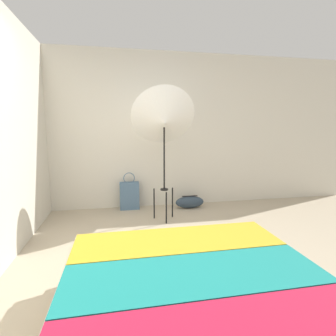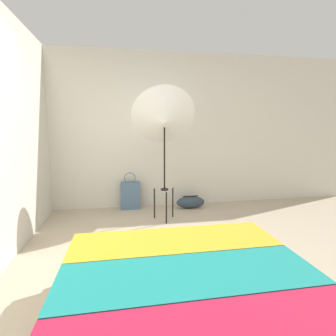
% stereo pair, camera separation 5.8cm
% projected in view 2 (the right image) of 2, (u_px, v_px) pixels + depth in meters
% --- Properties ---
extents(ground_plane, '(14.00, 14.00, 0.00)m').
position_uv_depth(ground_plane, '(158.00, 285.00, 2.27)').
color(ground_plane, tan).
extents(wall_back, '(8.00, 0.05, 2.60)m').
position_uv_depth(wall_back, '(138.00, 131.00, 4.40)').
color(wall_back, beige).
rests_on(wall_back, ground_plane).
extents(wall_side_left, '(0.05, 8.00, 2.60)m').
position_uv_depth(wall_side_left, '(11.00, 133.00, 2.80)').
color(wall_side_left, beige).
rests_on(wall_side_left, ground_plane).
extents(photo_umbrella, '(0.93, 0.66, 1.92)m').
position_uv_depth(photo_umbrella, '(164.00, 120.00, 3.68)').
color(photo_umbrella, black).
rests_on(photo_umbrella, ground_plane).
extents(tote_bag, '(0.32, 0.14, 0.62)m').
position_uv_depth(tote_bag, '(130.00, 195.00, 4.38)').
color(tote_bag, slate).
rests_on(tote_bag, ground_plane).
extents(duffel_bag, '(0.49, 0.20, 0.21)m').
position_uv_depth(duffel_bag, '(190.00, 202.00, 4.45)').
color(duffel_bag, '#2D3D4C').
rests_on(duffel_bag, ground_plane).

